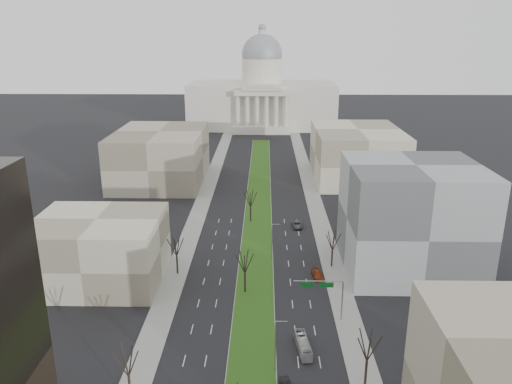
# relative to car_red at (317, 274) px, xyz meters

# --- Properties ---
(ground) EXTENTS (600.00, 600.00, 0.00)m
(ground) POSITION_rel_car_red_xyz_m (-13.48, 33.19, -0.71)
(ground) COLOR black
(ground) RESTS_ON ground
(median) EXTENTS (8.00, 222.03, 0.20)m
(median) POSITION_rel_car_red_xyz_m (-13.48, 32.17, -0.61)
(median) COLOR #999993
(median) RESTS_ON ground
(sidewalk_left) EXTENTS (5.00, 330.00, 0.15)m
(sidewalk_left) POSITION_rel_car_red_xyz_m (-30.98, 8.19, -0.64)
(sidewalk_left) COLOR gray
(sidewalk_left) RESTS_ON ground
(sidewalk_right) EXTENTS (5.00, 330.00, 0.15)m
(sidewalk_right) POSITION_rel_car_red_xyz_m (4.02, 8.19, -0.64)
(sidewalk_right) COLOR gray
(sidewalk_right) RESTS_ON ground
(capitol) EXTENTS (80.00, 46.00, 55.00)m
(capitol) POSITION_rel_car_red_xyz_m (-13.48, 182.77, 15.60)
(capitol) COLOR beige
(capitol) RESTS_ON ground
(building_beige_left) EXTENTS (26.00, 22.00, 14.00)m
(building_beige_left) POSITION_rel_car_red_xyz_m (-46.48, -1.81, 6.29)
(building_beige_left) COLOR gray
(building_beige_left) RESTS_ON ground
(building_grey_right) EXTENTS (28.00, 26.00, 24.00)m
(building_grey_right) POSITION_rel_car_red_xyz_m (20.52, 5.19, 11.29)
(building_grey_right) COLOR #5A5C5E
(building_grey_right) RESTS_ON ground
(building_far_left) EXTENTS (30.00, 40.00, 18.00)m
(building_far_left) POSITION_rel_car_red_xyz_m (-48.48, 73.19, 8.29)
(building_far_left) COLOR gray
(building_far_left) RESTS_ON ground
(building_far_right) EXTENTS (30.00, 40.00, 18.00)m
(building_far_right) POSITION_rel_car_red_xyz_m (21.52, 78.19, 8.29)
(building_far_right) COLOR gray
(building_far_right) RESTS_ON ground
(tree_left_mid) EXTENTS (5.40, 5.40, 9.72)m
(tree_left_mid) POSITION_rel_car_red_xyz_m (-30.68, -38.81, 6.29)
(tree_left_mid) COLOR black
(tree_left_mid) RESTS_ON ground
(tree_left_far) EXTENTS (5.28, 5.28, 9.50)m
(tree_left_far) POSITION_rel_car_red_xyz_m (-30.68, 1.19, 6.13)
(tree_left_far) COLOR black
(tree_left_far) RESTS_ON ground
(tree_right_mid) EXTENTS (5.52, 5.52, 9.94)m
(tree_right_mid) POSITION_rel_car_red_xyz_m (3.72, -34.81, 6.45)
(tree_right_mid) COLOR black
(tree_right_mid) RESTS_ON ground
(tree_right_far) EXTENTS (5.04, 5.04, 9.07)m
(tree_right_far) POSITION_rel_car_red_xyz_m (3.72, 5.19, 5.82)
(tree_right_far) COLOR black
(tree_right_far) RESTS_ON ground
(tree_median_b) EXTENTS (5.40, 5.40, 9.72)m
(tree_median_b) POSITION_rel_car_red_xyz_m (-15.48, -6.81, 6.29)
(tree_median_b) COLOR black
(tree_median_b) RESTS_ON ground
(tree_median_c) EXTENTS (5.40, 5.40, 9.72)m
(tree_median_c) POSITION_rel_car_red_xyz_m (-15.48, 33.19, 6.29)
(tree_median_c) COLOR black
(tree_median_c) RESTS_ON ground
(streetlamp_median_b) EXTENTS (1.90, 0.20, 9.16)m
(streetlamp_median_b) POSITION_rel_car_red_xyz_m (-9.72, -31.81, 4.10)
(streetlamp_median_b) COLOR gray
(streetlamp_median_b) RESTS_ON ground
(streetlamp_median_c) EXTENTS (1.90, 0.20, 9.16)m
(streetlamp_median_c) POSITION_rel_car_red_xyz_m (-9.72, 8.19, 4.10)
(streetlamp_median_c) COLOR gray
(streetlamp_median_c) RESTS_ON ground
(mast_arm_signs) EXTENTS (9.12, 0.24, 8.09)m
(mast_arm_signs) POSITION_rel_car_red_xyz_m (0.01, -16.79, 5.40)
(mast_arm_signs) COLOR gray
(mast_arm_signs) RESTS_ON ground
(car_red) EXTENTS (2.67, 5.13, 1.42)m
(car_red) POSITION_rel_car_red_xyz_m (0.00, 0.00, 0.00)
(car_red) COLOR maroon
(car_red) RESTS_ON ground
(car_grey_far) EXTENTS (2.71, 5.47, 1.49)m
(car_grey_far) POSITION_rel_car_red_xyz_m (-2.68, 29.25, 0.04)
(car_grey_far) COLOR #48494F
(car_grey_far) RESTS_ON ground
(box_van) EXTENTS (2.72, 7.73, 2.11)m
(box_van) POSITION_rel_car_red_xyz_m (-5.00, -26.16, 0.34)
(box_van) COLOR #BDBDBD
(box_van) RESTS_ON ground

